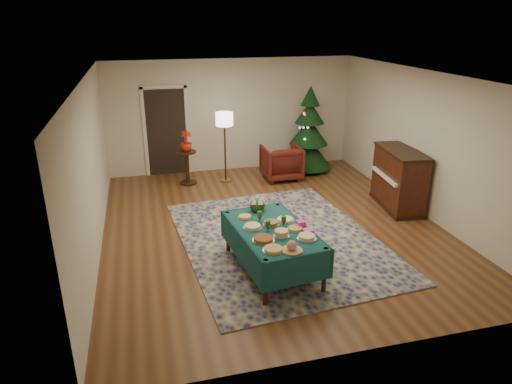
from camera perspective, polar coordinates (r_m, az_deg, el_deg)
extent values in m
plane|color=#593319|center=(8.45, 1.95, -4.22)|extent=(7.00, 7.00, 0.00)
plane|color=white|center=(7.69, 2.21, 14.28)|extent=(7.00, 7.00, 0.00)
plane|color=beige|center=(11.26, -3.00, 9.52)|extent=(6.00, 0.00, 6.00)
plane|color=beige|center=(4.94, 13.63, -6.83)|extent=(6.00, 0.00, 6.00)
plane|color=beige|center=(7.70, -19.89, 2.74)|extent=(0.00, 7.00, 7.00)
plane|color=beige|center=(9.24, 20.31, 5.63)|extent=(0.00, 7.00, 7.00)
cube|color=black|center=(11.12, -11.12, 7.26)|extent=(0.92, 0.02, 2.04)
cube|color=silver|center=(11.09, -13.72, 7.17)|extent=(0.08, 0.04, 2.14)
cube|color=silver|center=(11.14, -8.55, 7.60)|extent=(0.08, 0.04, 2.14)
cube|color=silver|center=(10.91, -11.52, 12.75)|extent=(1.08, 0.04, 0.08)
cube|color=#121745|center=(7.93, 2.88, -5.94)|extent=(3.54, 4.45, 0.02)
cylinder|color=black|center=(6.09, 1.20, -11.33)|extent=(0.07, 0.07, 0.70)
cylinder|color=black|center=(7.42, -3.53, -5.02)|extent=(0.07, 0.07, 0.70)
cylinder|color=black|center=(6.42, 8.56, -9.70)|extent=(0.07, 0.07, 0.70)
cylinder|color=black|center=(7.70, 2.70, -3.99)|extent=(0.07, 0.07, 0.70)
cube|color=#113C3A|center=(6.73, 2.08, -4.75)|extent=(1.22, 1.88, 0.04)
cube|color=#113C3A|center=(7.55, -0.54, -3.41)|extent=(1.05, 0.15, 0.44)
cube|color=#113C3A|center=(6.13, 5.30, -9.77)|extent=(1.05, 0.15, 0.44)
cube|color=#113C3A|center=(7.01, 5.86, -5.56)|extent=(0.24, 1.79, 0.44)
cube|color=#113C3A|center=(6.66, -1.96, -6.98)|extent=(0.24, 1.79, 0.44)
cylinder|color=silver|center=(6.12, 2.18, -7.30)|extent=(0.29, 0.29, 0.01)
cylinder|color=tan|center=(6.11, 2.19, -7.12)|extent=(0.25, 0.25, 0.03)
cylinder|color=silver|center=(6.13, 4.47, -7.31)|extent=(0.29, 0.29, 0.01)
sphere|color=#CC727A|center=(6.10, 4.49, -6.68)|extent=(0.14, 0.14, 0.14)
cylinder|color=silver|center=(6.46, 6.35, -5.80)|extent=(0.27, 0.27, 0.01)
cylinder|color=#D8D172|center=(6.45, 6.36, -5.57)|extent=(0.23, 0.23, 0.05)
cylinder|color=silver|center=(6.38, 0.93, -6.03)|extent=(0.32, 0.32, 0.01)
cylinder|color=brown|center=(6.37, 0.93, -5.84)|extent=(0.27, 0.27, 0.04)
cylinder|color=silver|center=(6.50, 3.19, -5.52)|extent=(0.23, 0.23, 0.01)
cylinder|color=tan|center=(6.48, 3.20, -5.14)|extent=(0.20, 0.20, 0.08)
cylinder|color=silver|center=(6.70, 4.91, -4.70)|extent=(0.24, 0.24, 0.01)
cylinder|color=#B2844C|center=(6.70, 4.91, -4.55)|extent=(0.21, 0.21, 0.03)
cylinder|color=silver|center=(6.74, -0.44, -4.47)|extent=(0.28, 0.28, 0.01)
cylinder|color=#D8BF7F|center=(6.73, -0.44, -4.29)|extent=(0.24, 0.24, 0.04)
cylinder|color=silver|center=(6.82, 1.87, -4.16)|extent=(0.25, 0.25, 0.01)
cylinder|color=maroon|center=(6.81, 1.87, -3.90)|extent=(0.21, 0.21, 0.06)
cylinder|color=silver|center=(6.98, 3.66, -3.56)|extent=(0.28, 0.28, 0.01)
cylinder|color=#F2EACC|center=(6.98, 3.67, -3.41)|extent=(0.24, 0.24, 0.03)
cylinder|color=silver|center=(7.07, -1.41, -3.21)|extent=(0.22, 0.22, 0.01)
cylinder|color=tan|center=(7.06, -1.41, -3.07)|extent=(0.19, 0.19, 0.03)
cone|color=#2D471E|center=(6.93, 0.47, -3.37)|extent=(0.07, 0.07, 0.08)
cylinder|color=#2D471E|center=(6.90, 0.47, -2.77)|extent=(0.07, 0.07, 0.08)
cone|color=#2D471E|center=(6.79, 3.48, -3.98)|extent=(0.07, 0.07, 0.08)
cylinder|color=#2D471E|center=(6.75, 3.49, -3.37)|extent=(0.07, 0.07, 0.08)
cone|color=#2D471E|center=(6.63, 1.49, -4.57)|extent=(0.07, 0.07, 0.08)
cylinder|color=#2D471E|center=(6.60, 1.50, -3.95)|extent=(0.07, 0.07, 0.08)
cube|color=#EC41BB|center=(6.66, 6.53, -4.83)|extent=(0.15, 0.15, 0.04)
cube|color=#EF42A6|center=(6.79, 5.63, -3.98)|extent=(0.12, 0.12, 0.09)
sphere|color=#1E4C1E|center=(7.28, 0.16, -1.68)|extent=(0.24, 0.24, 0.24)
cone|color=white|center=(7.26, 0.81, -0.81)|extent=(0.09, 0.09, 0.11)
cone|color=white|center=(7.32, 0.21, -0.62)|extent=(0.09, 0.09, 0.11)
cone|color=white|center=(7.27, -0.45, -0.78)|extent=(0.09, 0.09, 0.11)
cone|color=white|center=(7.18, -0.26, -1.06)|extent=(0.09, 0.09, 0.11)
cone|color=white|center=(7.18, 0.53, -1.08)|extent=(0.09, 0.09, 0.11)
sphere|color=#B20C0F|center=(7.34, 0.69, -1.18)|extent=(0.07, 0.07, 0.07)
sphere|color=#B20C0F|center=(7.33, -0.44, -1.21)|extent=(0.07, 0.07, 0.07)
sphere|color=#B20C0F|center=(7.20, -0.37, -1.65)|extent=(0.07, 0.07, 0.07)
sphere|color=#B20C0F|center=(7.21, 0.78, -1.62)|extent=(0.07, 0.07, 0.07)
imported|color=#501911|center=(10.74, 3.19, 3.92)|extent=(0.86, 0.81, 0.88)
cylinder|color=#A57F3F|center=(10.72, -3.79, 1.48)|extent=(0.27, 0.27, 0.03)
cylinder|color=black|center=(10.50, -3.88, 5.17)|extent=(0.04, 0.04, 1.47)
cylinder|color=#FFEABF|center=(10.33, -3.98, 9.09)|extent=(0.39, 0.39, 0.29)
cylinder|color=black|center=(10.64, -8.46, 1.16)|extent=(0.39, 0.39, 0.04)
cylinder|color=black|center=(10.52, -8.56, 2.99)|extent=(0.09, 0.09, 0.72)
cylinder|color=black|center=(10.41, -8.68, 4.97)|extent=(0.43, 0.43, 0.03)
imported|color=#B3230C|center=(10.37, -8.72, 5.74)|extent=(0.26, 0.46, 0.26)
cylinder|color=black|center=(11.51, 6.46, 3.14)|extent=(0.13, 0.13, 0.17)
cone|color=black|center=(11.40, 6.54, 4.99)|extent=(1.24, 1.24, 0.73)
cone|color=black|center=(11.26, 6.65, 7.53)|extent=(1.01, 1.01, 0.63)
cone|color=black|center=(11.16, 6.75, 9.88)|extent=(0.77, 0.77, 0.52)
cone|color=black|center=(11.09, 6.84, 11.88)|extent=(0.50, 0.50, 0.47)
cube|color=black|center=(9.67, 17.07, -1.56)|extent=(0.74, 1.42, 0.08)
cube|color=#33140C|center=(9.48, 17.43, 1.55)|extent=(0.72, 1.40, 1.11)
cube|color=black|center=(9.31, 17.81, 4.88)|extent=(0.77, 1.44, 0.05)
cube|color=white|center=(9.34, 15.88, 1.92)|extent=(0.24, 1.16, 0.06)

